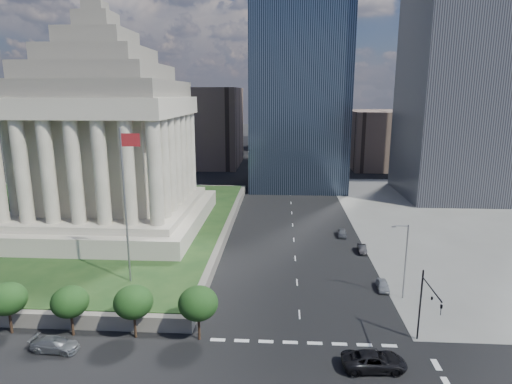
# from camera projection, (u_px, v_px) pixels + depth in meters

# --- Properties ---
(ground) EXTENTS (500.00, 500.00, 0.00)m
(ground) POSITION_uv_depth(u_px,v_px,m) (289.00, 182.00, 129.14)
(ground) COLOR black
(ground) RESTS_ON ground
(plaza_terrace) EXTENTS (66.00, 70.00, 1.80)m
(plaza_terrace) POSITION_uv_depth(u_px,v_px,m) (61.00, 226.00, 82.98)
(plaza_terrace) COLOR #656156
(plaza_terrace) RESTS_ON ground
(plaza_lawn) EXTENTS (64.00, 68.00, 0.10)m
(plaza_lawn) POSITION_uv_depth(u_px,v_px,m) (61.00, 221.00, 82.76)
(plaza_lawn) COLOR #173214
(plaza_lawn) RESTS_ON plaza_terrace
(war_memorial) EXTENTS (34.00, 34.00, 39.00)m
(war_memorial) POSITION_uv_depth(u_px,v_px,m) (104.00, 120.00, 75.78)
(war_memorial) COLOR gray
(war_memorial) RESTS_ON plaza_lawn
(flagpole) EXTENTS (2.52, 0.24, 20.00)m
(flagpole) POSITION_uv_depth(u_px,v_px,m) (126.00, 198.00, 53.57)
(flagpole) COLOR slate
(flagpole) RESTS_ON plaza_lawn
(midrise_glass) EXTENTS (26.00, 26.00, 60.00)m
(midrise_glass) POSITION_uv_depth(u_px,v_px,m) (299.00, 78.00, 117.43)
(midrise_glass) COLOR black
(midrise_glass) RESTS_ON ground
(building_filler_ne) EXTENTS (20.00, 30.00, 20.00)m
(building_filler_ne) POSITION_uv_depth(u_px,v_px,m) (377.00, 139.00, 154.18)
(building_filler_ne) COLOR brown
(building_filler_ne) RESTS_ON ground
(building_filler_nw) EXTENTS (24.00, 30.00, 28.00)m
(building_filler_nw) POSITION_uv_depth(u_px,v_px,m) (207.00, 127.00, 156.97)
(building_filler_nw) COLOR brown
(building_filler_nw) RESTS_ON ground
(traffic_signal_ne) EXTENTS (0.30, 5.74, 8.00)m
(traffic_signal_ne) POSITION_uv_depth(u_px,v_px,m) (427.00, 302.00, 43.27)
(traffic_signal_ne) COLOR black
(traffic_signal_ne) RESTS_ON ground
(street_lamp_north) EXTENTS (2.13, 0.22, 10.00)m
(street_lamp_north) POSITION_uv_depth(u_px,v_px,m) (404.00, 257.00, 54.13)
(street_lamp_north) COLOR slate
(street_lamp_north) RESTS_ON ground
(pickup_truck) EXTENTS (6.35, 3.28, 1.71)m
(pickup_truck) POSITION_uv_depth(u_px,v_px,m) (374.00, 361.00, 41.00)
(pickup_truck) COLOR black
(pickup_truck) RESTS_ON ground
(suv_grey) EXTENTS (2.38, 5.10, 1.44)m
(suv_grey) POSITION_uv_depth(u_px,v_px,m) (55.00, 345.00, 43.92)
(suv_grey) COLOR #5B5E63
(suv_grey) RESTS_ON ground
(parked_sedan_near) EXTENTS (1.82, 3.83, 1.26)m
(parked_sedan_near) POSITION_uv_depth(u_px,v_px,m) (383.00, 285.00, 57.74)
(parked_sedan_near) COLOR #94979C
(parked_sedan_near) RESTS_ON ground
(parked_sedan_mid) EXTENTS (1.52, 3.81, 1.23)m
(parked_sedan_mid) POSITION_uv_depth(u_px,v_px,m) (362.00, 249.00, 71.36)
(parked_sedan_mid) COLOR black
(parked_sedan_mid) RESTS_ON ground
(parked_sedan_far) EXTENTS (1.97, 4.08, 1.34)m
(parked_sedan_far) POSITION_uv_depth(u_px,v_px,m) (342.00, 233.00, 79.31)
(parked_sedan_far) COLOR #5B5D62
(parked_sedan_far) RESTS_ON ground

